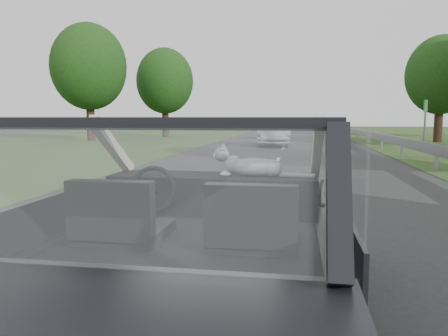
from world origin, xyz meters
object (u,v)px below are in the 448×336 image
(other_car, at_px, (272,131))
(highway_sign, at_px, (425,125))
(cat, at_px, (254,166))
(subject_car, at_px, (196,229))

(other_car, xyz_separation_m, highway_sign, (7.02, -1.31, 0.39))
(cat, relative_size, other_car, 0.12)
(subject_car, relative_size, cat, 7.30)
(subject_car, xyz_separation_m, cat, (0.32, 0.58, 0.36))
(subject_car, distance_m, highway_sign, 19.58)
(other_car, bearing_deg, subject_car, -93.92)
(subject_car, distance_m, other_car, 19.84)
(cat, bearing_deg, subject_car, -119.46)
(cat, distance_m, other_car, 19.28)
(highway_sign, bearing_deg, other_car, -167.94)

